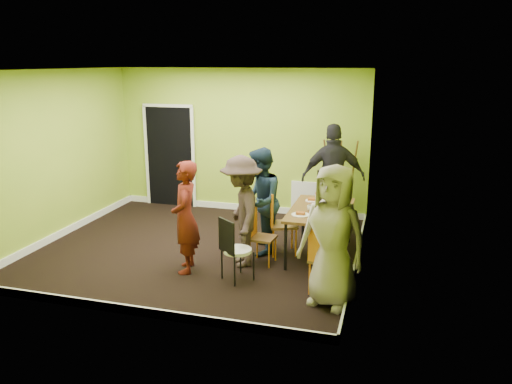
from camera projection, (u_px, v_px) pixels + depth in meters
ground at (199, 248)px, 8.03m from camera, size 5.00×5.00×0.00m
room_walls at (197, 188)px, 7.82m from camera, size 5.04×4.54×2.82m
dining_table at (321, 212)px, 7.57m from camera, size 0.90×1.50×0.75m
chair_left_far at (278, 219)px, 7.69m from camera, size 0.54×0.53×1.00m
chair_left_near at (258, 232)px, 7.36m from camera, size 0.38×0.38×0.85m
chair_back_end at (330, 190)px, 8.56m from camera, size 0.52×0.59×1.10m
chair_front_end at (326, 255)px, 6.30m from camera, size 0.50×0.50×0.98m
chair_bentwood at (234, 247)px, 6.73m from camera, size 0.49×0.49×0.90m
easel at (340, 182)px, 9.11m from camera, size 0.63×0.59×1.57m
plate_near_left at (312, 201)px, 7.99m from camera, size 0.21×0.21×0.01m
plate_near_right at (300, 215)px, 7.25m from camera, size 0.26×0.26×0.01m
plate_far_back at (329, 200)px, 8.00m from camera, size 0.23×0.23×0.01m
plate_far_front at (318, 219)px, 7.08m from camera, size 0.23×0.23×0.01m
plate_wall_back at (339, 206)px, 7.69m from camera, size 0.27×0.27×0.01m
plate_wall_front at (336, 212)px, 7.37m from camera, size 0.25×0.25×0.01m
thermos at (318, 201)px, 7.59m from camera, size 0.07×0.07×0.21m
blue_bottle at (336, 210)px, 7.13m from camera, size 0.07×0.07×0.22m
orange_bottle at (318, 201)px, 7.81m from camera, size 0.04×0.04×0.09m
glass_mid at (317, 202)px, 7.76m from camera, size 0.07×0.07×0.11m
glass_back at (332, 200)px, 7.89m from camera, size 0.06×0.06×0.09m
glass_front at (322, 217)px, 7.02m from camera, size 0.06×0.06×0.10m
cup_a at (311, 208)px, 7.45m from camera, size 0.11×0.11×0.09m
cup_b at (331, 207)px, 7.48m from camera, size 0.09×0.09×0.09m
person_standing at (185, 217)px, 6.99m from camera, size 0.54×0.67×1.60m
person_left_far at (260, 202)px, 7.67m from camera, size 0.78×0.92×1.66m
person_left_near at (241, 211)px, 7.21m from camera, size 0.98×1.21×1.63m
person_back_end at (333, 178)px, 8.71m from camera, size 1.19×0.73×1.89m
person_front_end at (333, 236)px, 5.99m from camera, size 1.00×0.81×1.76m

